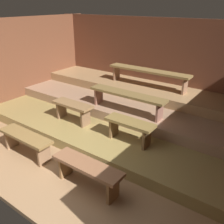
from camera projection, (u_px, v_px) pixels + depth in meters
ground at (110, 134)px, 5.66m from camera, size 7.07×5.25×0.08m
wall_back at (158, 63)px, 6.82m from camera, size 7.07×0.06×2.39m
wall_left at (18, 63)px, 6.84m from camera, size 0.06×5.25×2.39m
platform_lower at (123, 120)px, 5.99m from camera, size 6.27×3.39×0.23m
platform_middle at (136, 104)px, 6.34m from camera, size 6.27×2.18×0.23m
platform_upper at (146, 90)px, 6.62m from camera, size 6.27×1.16×0.23m
bench_floor_left at (26, 139)px, 4.69m from camera, size 1.24×0.34×0.45m
bench_floor_right at (87, 169)px, 3.85m from camera, size 1.24×0.34×0.45m
bench_lower_left at (73, 108)px, 5.53m from camera, size 0.99×0.34×0.45m
bench_lower_right at (130, 126)px, 4.72m from camera, size 0.99×0.34×0.45m
bench_middle_center at (127, 96)px, 5.48m from camera, size 1.87×0.34×0.45m
bench_upper_center at (148, 72)px, 6.45m from camera, size 2.28×0.34×0.45m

